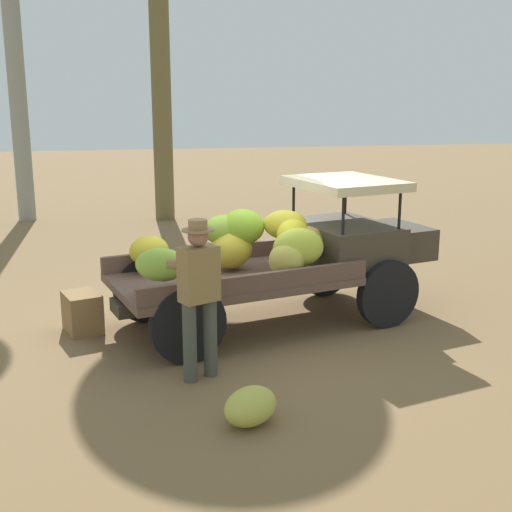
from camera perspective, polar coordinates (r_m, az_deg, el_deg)
name	(u,v)px	position (r m, az deg, el deg)	size (l,w,h in m)	color
ground_plane	(245,324)	(9.08, -0.92, -5.78)	(60.00, 60.00, 0.00)	brown
truck	(293,254)	(8.98, 3.15, 0.21)	(4.65, 2.60, 1.89)	#3C362A
farmer	(199,290)	(7.11, -4.89, -2.87)	(0.57, 0.53, 1.76)	#454940
wooden_crate	(82,313)	(8.99, -14.57, -4.68)	(0.54, 0.42, 0.52)	olive
loose_banana_bunch	(250,406)	(6.41, -0.48, -12.67)	(0.58, 0.42, 0.35)	#BFBC4B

